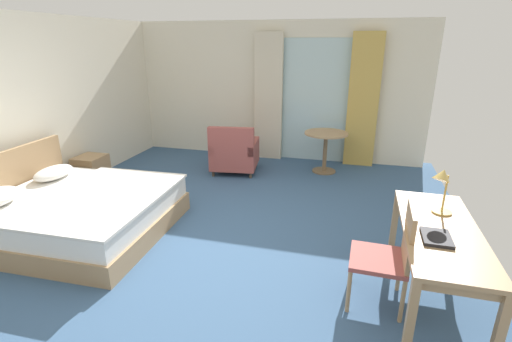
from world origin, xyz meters
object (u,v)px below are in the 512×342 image
nightstand (92,171)px  writing_desk (440,237)px  bed (76,211)px  round_cafe_table (326,143)px  desk_chair (390,252)px  desk_lamp (443,183)px  closed_book (436,238)px  armchair_by_window (234,154)px

nightstand → writing_desk: size_ratio=0.31×
bed → round_cafe_table: size_ratio=2.82×
writing_desk → desk_chair: size_ratio=1.69×
desk_lamp → round_cafe_table: bearing=112.3°
bed → round_cafe_table: (2.69, 3.00, 0.27)m
bed → closed_book: 3.90m
nightstand → bed: bearing=-58.3°
armchair_by_window → nightstand: bearing=-148.4°
bed → writing_desk: (3.92, -0.28, 0.37)m
bed → armchair_by_window: size_ratio=2.35×
desk_chair → armchair_by_window: size_ratio=1.05×
closed_book → round_cafe_table: closed_book is taller
armchair_by_window → round_cafe_table: bearing=15.7°
desk_lamp → armchair_by_window: (-2.77, 2.60, -0.71)m
nightstand → desk_lamp: bearing=-16.1°
desk_chair → armchair_by_window: 3.81m
round_cafe_table → writing_desk: bearing=-69.4°
bed → nightstand: (-0.83, 1.35, -0.02)m
round_cafe_table → armchair_by_window: bearing=-164.3°
bed → armchair_by_window: (1.16, 2.57, 0.07)m
desk_lamp → closed_book: (-0.08, -0.45, -0.30)m
writing_desk → round_cafe_table: writing_desk is taller
nightstand → round_cafe_table: bearing=25.1°
armchair_by_window → round_cafe_table: size_ratio=1.20×
writing_desk → bed: bearing=176.0°
writing_desk → desk_lamp: size_ratio=3.29×
bed → closed_book: size_ratio=7.34×
desk_lamp → round_cafe_table: (-1.24, 3.03, -0.51)m
nightstand → desk_lamp: 5.02m
writing_desk → closed_book: bearing=-109.8°
desk_lamp → bed: bearing=179.6°
nightstand → round_cafe_table: (3.52, 1.65, 0.29)m
desk_chair → closed_book: desk_chair is taller
nightstand → desk_lamp: (4.76, -1.37, 0.80)m
desk_chair → armchair_by_window: (-2.38, 2.97, -0.18)m
nightstand → closed_book: bearing=-21.3°
armchair_by_window → desk_lamp: bearing=-43.2°
writing_desk → desk_lamp: bearing=88.4°
bed → armchair_by_window: 2.82m
closed_book → armchair_by_window: bearing=132.1°
desk_chair → armchair_by_window: bearing=128.7°
desk_lamp → armchair_by_window: 3.86m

